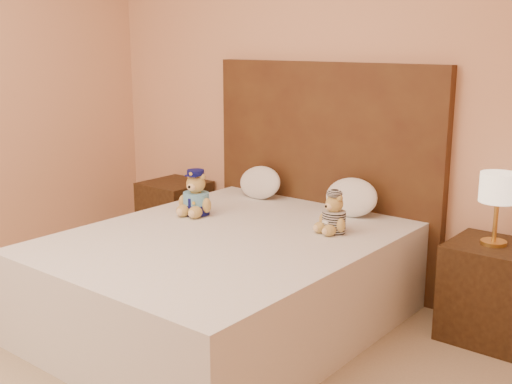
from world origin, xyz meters
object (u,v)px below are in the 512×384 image
at_px(bed, 227,281).
at_px(teddy_prisoner, 334,213).
at_px(teddy_police, 196,193).
at_px(nightstand_left, 175,216).
at_px(pillow_right, 351,195).
at_px(nightstand_right, 489,291).
at_px(pillow_left, 260,181).
at_px(lamp, 498,191).

height_order(bed, teddy_prisoner, teddy_prisoner).
bearing_deg(teddy_prisoner, teddy_police, -150.55).
height_order(nightstand_left, pillow_right, pillow_right).
xyz_separation_m(nightstand_left, nightstand_right, (2.50, 0.00, 0.00)).
xyz_separation_m(teddy_police, pillow_left, (0.04, 0.61, -0.02)).
xyz_separation_m(teddy_prisoner, pillow_left, (-0.86, 0.39, 0.00)).
xyz_separation_m(lamp, teddy_police, (-1.70, -0.58, -0.15)).
bearing_deg(teddy_police, nightstand_left, 133.72).
height_order(lamp, pillow_right, lamp).
height_order(nightstand_left, pillow_left, pillow_left).
bearing_deg(nightstand_left, teddy_prisoner, -12.03).
relative_size(teddy_prisoner, pillow_right, 0.65).
relative_size(lamp, teddy_police, 1.39).
relative_size(nightstand_left, pillow_right, 1.51).
bearing_deg(teddy_prisoner, bed, -119.77).
bearing_deg(pillow_right, teddy_prisoner, -73.30).
distance_m(lamp, teddy_prisoner, 0.90).
height_order(nightstand_left, lamp, lamp).
distance_m(nightstand_left, pillow_right, 1.63).
relative_size(bed, pillow_left, 5.84).
bearing_deg(nightstand_right, lamp, 180.00).
xyz_separation_m(bed, nightstand_right, (1.25, 0.80, -0.00)).
bearing_deg(pillow_left, lamp, -1.03).
relative_size(nightstand_left, teddy_police, 1.91).
distance_m(bed, teddy_police, 0.65).
height_order(nightstand_left, teddy_police, teddy_police).
relative_size(nightstand_right, pillow_right, 1.51).
height_order(nightstand_left, nightstand_right, same).
xyz_separation_m(bed, teddy_police, (-0.45, 0.22, 0.42)).
xyz_separation_m(nightstand_left, teddy_police, (0.80, -0.58, 0.42)).
distance_m(nightstand_right, pillow_right, 1.01).
height_order(teddy_police, pillow_left, teddy_police).
distance_m(teddy_prisoner, pillow_left, 0.95).
distance_m(nightstand_left, nightstand_right, 2.50).
bearing_deg(lamp, pillow_right, 178.13).
bearing_deg(bed, teddy_prisoner, 44.41).
bearing_deg(lamp, pillow_left, 178.97).
xyz_separation_m(bed, teddy_prisoner, (0.45, 0.44, 0.39)).
bearing_deg(nightstand_left, pillow_right, 1.09).
bearing_deg(nightstand_right, bed, -147.38).
distance_m(nightstand_right, lamp, 0.57).
bearing_deg(pillow_left, pillow_right, 0.00).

